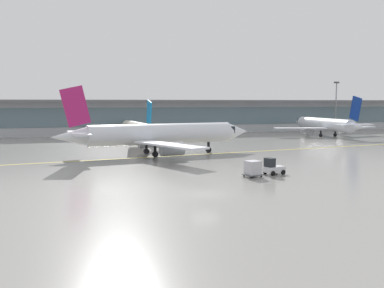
{
  "coord_description": "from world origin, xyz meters",
  "views": [
    {
      "loc": [
        -13.03,
        -38.02,
        8.93
      ],
      "look_at": [
        4.39,
        18.73,
        3.0
      ],
      "focal_mm": 39.15,
      "sensor_mm": 36.0,
      "label": 1
    }
  ],
  "objects_px": {
    "gate_airplane_2": "(325,124)",
    "apron_light_mast_1": "(336,104)",
    "gate_airplane_1": "(137,128)",
    "taxiing_regional_jet": "(160,135)",
    "baggage_tug": "(273,167)",
    "cargo_dolly_lead": "(253,168)"
  },
  "relations": [
    {
      "from": "gate_airplane_2",
      "to": "apron_light_mast_1",
      "type": "bearing_deg",
      "value": -39.88
    },
    {
      "from": "gate_airplane_2",
      "to": "apron_light_mast_1",
      "type": "height_order",
      "value": "apron_light_mast_1"
    },
    {
      "from": "gate_airplane_1",
      "to": "taxiing_regional_jet",
      "type": "xyz_separation_m",
      "value": [
        -0.98,
        -28.65,
        0.62
      ]
    },
    {
      "from": "gate_airplane_1",
      "to": "apron_light_mast_1",
      "type": "distance_m",
      "value": 66.21
    },
    {
      "from": "gate_airplane_1",
      "to": "apron_light_mast_1",
      "type": "bearing_deg",
      "value": -81.64
    },
    {
      "from": "baggage_tug",
      "to": "taxiing_regional_jet",
      "type": "bearing_deg",
      "value": 97.75
    },
    {
      "from": "gate_airplane_1",
      "to": "baggage_tug",
      "type": "bearing_deg",
      "value": -174.61
    },
    {
      "from": "gate_airplane_1",
      "to": "cargo_dolly_lead",
      "type": "distance_m",
      "value": 52.71
    },
    {
      "from": "gate_airplane_1",
      "to": "gate_airplane_2",
      "type": "height_order",
      "value": "gate_airplane_2"
    },
    {
      "from": "gate_airplane_2",
      "to": "taxiing_regional_jet",
      "type": "bearing_deg",
      "value": 119.46
    },
    {
      "from": "cargo_dolly_lead",
      "to": "apron_light_mast_1",
      "type": "xyz_separation_m",
      "value": [
        59.43,
        66.14,
        7.28
      ]
    },
    {
      "from": "taxiing_regional_jet",
      "to": "baggage_tug",
      "type": "bearing_deg",
      "value": -74.81
    },
    {
      "from": "taxiing_regional_jet",
      "to": "baggage_tug",
      "type": "distance_m",
      "value": 24.9
    },
    {
      "from": "gate_airplane_1",
      "to": "cargo_dolly_lead",
      "type": "bearing_deg",
      "value": -178.07
    },
    {
      "from": "gate_airplane_1",
      "to": "baggage_tug",
      "type": "distance_m",
      "value": 52.34
    },
    {
      "from": "gate_airplane_2",
      "to": "baggage_tug",
      "type": "xyz_separation_m",
      "value": [
        -41.08,
        -48.63,
        -2.25
      ]
    },
    {
      "from": "gate_airplane_2",
      "to": "taxiing_regional_jet",
      "type": "distance_m",
      "value": 56.42
    },
    {
      "from": "taxiing_regional_jet",
      "to": "apron_light_mast_1",
      "type": "distance_m",
      "value": 78.17
    },
    {
      "from": "gate_airplane_1",
      "to": "taxiing_regional_jet",
      "type": "distance_m",
      "value": 28.67
    },
    {
      "from": "cargo_dolly_lead",
      "to": "apron_light_mast_1",
      "type": "distance_m",
      "value": 89.21
    },
    {
      "from": "gate_airplane_2",
      "to": "taxiing_regional_jet",
      "type": "height_order",
      "value": "taxiing_regional_jet"
    },
    {
      "from": "taxiing_regional_jet",
      "to": "apron_light_mast_1",
      "type": "bearing_deg",
      "value": 26.32
    }
  ]
}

